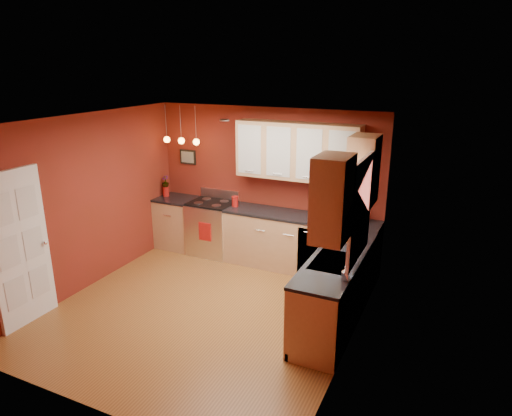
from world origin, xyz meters
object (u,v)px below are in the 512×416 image
at_px(gas_range, 212,227).
at_px(coffee_maker, 353,213).
at_px(red_canister, 235,201).
at_px(soap_pump, 345,274).
at_px(sink, 334,263).

bearing_deg(gas_range, coffee_maker, 1.66).
relative_size(red_canister, soap_pump, 1.08).
distance_m(sink, red_canister, 2.62).
relative_size(gas_range, coffee_maker, 3.91).
bearing_deg(red_canister, sink, -34.73).
bearing_deg(red_canister, gas_range, 178.94).
height_order(gas_range, sink, sink).
relative_size(coffee_maker, soap_pump, 1.74).
xyz_separation_m(sink, red_canister, (-2.15, 1.49, 0.11)).
bearing_deg(coffee_maker, red_canister, 165.23).
relative_size(sink, soap_pump, 4.30).
bearing_deg(sink, red_canister, 145.27).
bearing_deg(sink, soap_pump, -61.31).
bearing_deg(coffee_maker, sink, -101.70).
bearing_deg(sink, gas_range, 150.22).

